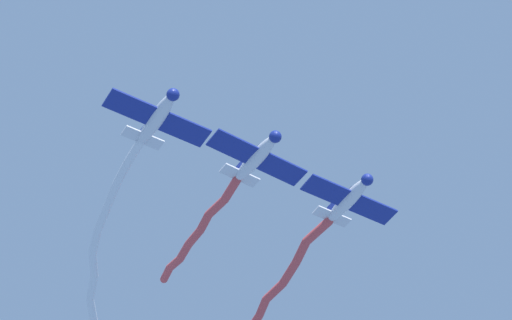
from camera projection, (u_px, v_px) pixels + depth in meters
airplane_lead at (157, 117)px, 71.93m from camera, size 7.25×6.51×2.00m
smoke_trail_lead at (104, 247)px, 80.96m from camera, size 20.16×13.39×1.96m
airplane_left_wing at (257, 157)px, 75.05m from camera, size 7.41×6.42×2.00m
smoke_trail_left_wing at (195, 237)px, 82.25m from camera, size 12.25×11.90×3.15m
airplane_right_wing at (349, 199)px, 77.72m from camera, size 7.26×6.51×2.00m
smoke_trail_right_wing at (262, 315)px, 88.26m from camera, size 21.75×17.57×2.56m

